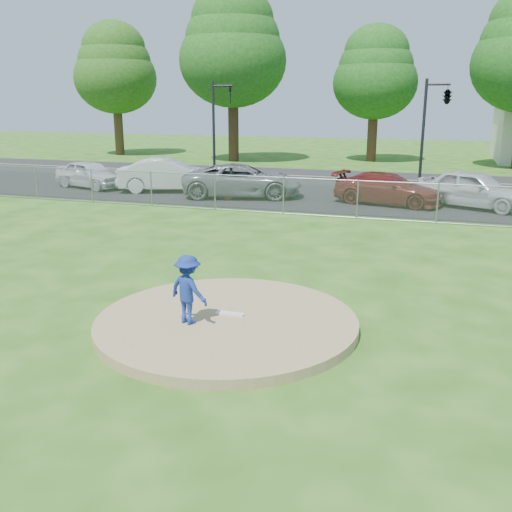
{
  "coord_description": "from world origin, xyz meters",
  "views": [
    {
      "loc": [
        3.9,
        -10.28,
        4.55
      ],
      "look_at": [
        0.0,
        2.0,
        1.0
      ],
      "focal_mm": 40.0,
      "sensor_mm": 36.0,
      "label": 1
    }
  ],
  "objects_px": {
    "parked_car_white": "(168,175)",
    "parked_car_gray": "(242,180)",
    "traffic_cone": "(228,191)",
    "parked_car_darkred": "(388,189)",
    "parked_car_silver": "(90,174)",
    "tree_center": "(375,72)",
    "tree_far_left": "(115,68)",
    "parked_car_pearl": "(474,189)",
    "traffic_signal_center": "(445,98)",
    "traffic_signal_left": "(217,120)",
    "pitcher": "(188,289)",
    "tree_left": "(233,47)"
  },
  "relations": [
    {
      "from": "tree_far_left",
      "to": "parked_car_darkred",
      "type": "xyz_separation_m",
      "value": [
        23.85,
        -17.43,
        -6.35
      ]
    },
    {
      "from": "traffic_signal_left",
      "to": "parked_car_white",
      "type": "xyz_separation_m",
      "value": [
        -0.35,
        -6.05,
        -2.52
      ]
    },
    {
      "from": "parked_car_gray",
      "to": "parked_car_pearl",
      "type": "height_order",
      "value": "parked_car_pearl"
    },
    {
      "from": "traffic_signal_center",
      "to": "parked_car_pearl",
      "type": "distance_m",
      "value": 7.39
    },
    {
      "from": "tree_center",
      "to": "pitcher",
      "type": "bearing_deg",
      "value": -89.39
    },
    {
      "from": "pitcher",
      "to": "parked_car_white",
      "type": "xyz_separation_m",
      "value": [
        -8.48,
        16.42,
        -0.07
      ]
    },
    {
      "from": "traffic_signal_left",
      "to": "parked_car_darkred",
      "type": "relative_size",
      "value": 1.17
    },
    {
      "from": "traffic_signal_left",
      "to": "parked_car_white",
      "type": "bearing_deg",
      "value": -93.32
    },
    {
      "from": "tree_left",
      "to": "parked_car_pearl",
      "type": "bearing_deg",
      "value": -42.66
    },
    {
      "from": "tree_left",
      "to": "parked_car_white",
      "type": "xyz_separation_m",
      "value": [
        1.89,
        -15.05,
        -7.4
      ]
    },
    {
      "from": "tree_center",
      "to": "parked_car_darkred",
      "type": "distance_m",
      "value": 19.52
    },
    {
      "from": "tree_left",
      "to": "traffic_cone",
      "type": "distance_m",
      "value": 18.93
    },
    {
      "from": "tree_far_left",
      "to": "traffic_signal_left",
      "type": "height_order",
      "value": "tree_far_left"
    },
    {
      "from": "parked_car_gray",
      "to": "tree_center",
      "type": "bearing_deg",
      "value": -26.57
    },
    {
      "from": "traffic_cone",
      "to": "traffic_signal_left",
      "type": "bearing_deg",
      "value": 114.6
    },
    {
      "from": "tree_far_left",
      "to": "tree_center",
      "type": "xyz_separation_m",
      "value": [
        21.0,
        1.0,
        -0.59
      ]
    },
    {
      "from": "pitcher",
      "to": "parked_car_pearl",
      "type": "xyz_separation_m",
      "value": [
        6.09,
        16.3,
        -0.09
      ]
    },
    {
      "from": "pitcher",
      "to": "parked_car_darkred",
      "type": "relative_size",
      "value": 0.29
    },
    {
      "from": "tree_left",
      "to": "traffic_signal_left",
      "type": "height_order",
      "value": "tree_left"
    },
    {
      "from": "traffic_cone",
      "to": "parked_car_darkred",
      "type": "xyz_separation_m",
      "value": [
        7.27,
        0.87,
        0.32
      ]
    },
    {
      "from": "tree_left",
      "to": "parked_car_darkred",
      "type": "bearing_deg",
      "value": -50.21
    },
    {
      "from": "tree_far_left",
      "to": "parked_car_gray",
      "type": "relative_size",
      "value": 1.9
    },
    {
      "from": "parked_car_darkred",
      "to": "traffic_cone",
      "type": "bearing_deg",
      "value": 109.05
    },
    {
      "from": "pitcher",
      "to": "parked_car_silver",
      "type": "xyz_separation_m",
      "value": [
        -12.97,
        16.29,
        -0.18
      ]
    },
    {
      "from": "traffic_signal_center",
      "to": "pitcher",
      "type": "relative_size",
      "value": 3.97
    },
    {
      "from": "pitcher",
      "to": "parked_car_silver",
      "type": "bearing_deg",
      "value": -31.24
    },
    {
      "from": "traffic_cone",
      "to": "parked_car_darkred",
      "type": "distance_m",
      "value": 7.33
    },
    {
      "from": "parked_car_pearl",
      "to": "parked_car_gray",
      "type": "bearing_deg",
      "value": 115.18
    },
    {
      "from": "parked_car_silver",
      "to": "traffic_cone",
      "type": "bearing_deg",
      "value": -80.42
    },
    {
      "from": "parked_car_white",
      "to": "tree_center",
      "type": "bearing_deg",
      "value": -43.48
    },
    {
      "from": "traffic_signal_center",
      "to": "parked_car_darkred",
      "type": "xyz_separation_m",
      "value": [
        -2.12,
        -6.43,
        -3.91
      ]
    },
    {
      "from": "tree_far_left",
      "to": "parked_car_white",
      "type": "relative_size",
      "value": 2.13
    },
    {
      "from": "parked_car_white",
      "to": "parked_car_gray",
      "type": "xyz_separation_m",
      "value": [
        4.13,
        -0.45,
        -0.04
      ]
    },
    {
      "from": "parked_car_silver",
      "to": "traffic_signal_center",
      "type": "bearing_deg",
      "value": -53.26
    },
    {
      "from": "tree_center",
      "to": "parked_car_gray",
      "type": "xyz_separation_m",
      "value": [
        -3.98,
        -18.5,
        -5.67
      ]
    },
    {
      "from": "tree_far_left",
      "to": "traffic_cone",
      "type": "height_order",
      "value": "tree_far_left"
    },
    {
      "from": "parked_car_silver",
      "to": "parked_car_pearl",
      "type": "bearing_deg",
      "value": -72.6
    },
    {
      "from": "traffic_signal_left",
      "to": "parked_car_silver",
      "type": "bearing_deg",
      "value": -128.07
    },
    {
      "from": "traffic_cone",
      "to": "parked_car_darkred",
      "type": "height_order",
      "value": "parked_car_darkred"
    },
    {
      "from": "parked_car_white",
      "to": "parked_car_pearl",
      "type": "distance_m",
      "value": 14.57
    },
    {
      "from": "parked_car_gray",
      "to": "parked_car_pearl",
      "type": "bearing_deg",
      "value": -102.61
    },
    {
      "from": "parked_car_gray",
      "to": "parked_car_pearl",
      "type": "xyz_separation_m",
      "value": [
        10.44,
        0.33,
        0.02
      ]
    },
    {
      "from": "parked_car_silver",
      "to": "parked_car_darkred",
      "type": "relative_size",
      "value": 0.88
    },
    {
      "from": "tree_far_left",
      "to": "parked_car_darkred",
      "type": "height_order",
      "value": "tree_far_left"
    },
    {
      "from": "parked_car_silver",
      "to": "parked_car_darkred",
      "type": "xyz_separation_m",
      "value": [
        15.45,
        -0.25,
        -0.02
      ]
    },
    {
      "from": "parked_car_white",
      "to": "parked_car_gray",
      "type": "distance_m",
      "value": 4.16
    },
    {
      "from": "tree_far_left",
      "to": "parked_car_gray",
      "type": "bearing_deg",
      "value": -45.8
    },
    {
      "from": "parked_car_silver",
      "to": "parked_car_white",
      "type": "xyz_separation_m",
      "value": [
        4.49,
        0.13,
        0.11
      ]
    },
    {
      "from": "tree_far_left",
      "to": "parked_car_silver",
      "type": "xyz_separation_m",
      "value": [
        8.4,
        -17.18,
        -6.33
      ]
    },
    {
      "from": "tree_far_left",
      "to": "parked_car_gray",
      "type": "distance_m",
      "value": 25.2
    }
  ]
}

